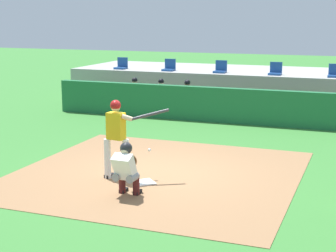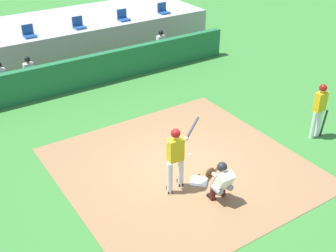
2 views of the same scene
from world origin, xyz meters
name	(u,v)px [view 1 (image 1 of 2)]	position (x,y,z in m)	size (l,w,h in m)	color
ground_plane	(157,174)	(0.00, 0.00, 0.00)	(80.00, 80.00, 0.00)	#387A33
dirt_infield	(157,173)	(0.00, 0.00, 0.01)	(6.40, 6.40, 0.01)	#936B47
home_plate	(144,182)	(0.00, -0.80, 0.02)	(0.44, 0.44, 0.02)	white
batter_at_plate	(117,134)	(-0.67, -0.69, 1.04)	(1.36, 0.69, 1.80)	silver
catcher_crouched	(127,167)	(0.00, -1.66, 0.61)	(0.49, 1.62, 1.13)	gray
dugout_wall	(228,105)	(0.00, 6.50, 0.60)	(13.00, 0.30, 1.20)	#1E6638
dugout_bench	(235,111)	(0.00, 7.50, 0.23)	(11.80, 0.44, 0.45)	olive
dugout_player_0	(133,94)	(-3.94, 7.34, 0.67)	(0.49, 0.70, 1.30)	#939399
dugout_player_1	(160,96)	(-2.85, 7.34, 0.67)	(0.49, 0.70, 1.30)	#939399
dugout_player_2	(186,97)	(-1.81, 7.34, 0.67)	(0.49, 0.70, 1.30)	#939399
stands_platform	(255,87)	(0.00, 10.90, 0.70)	(15.00, 4.40, 1.40)	#9E9E99
stadium_seat_0	(121,66)	(-5.42, 9.38, 1.53)	(0.46, 0.46, 0.48)	#1E478C
stadium_seat_1	(169,67)	(-3.25, 9.38, 1.53)	(0.46, 0.46, 0.48)	#1E478C
stadium_seat_2	(220,69)	(-1.08, 9.38, 1.53)	(0.46, 0.46, 0.48)	#1E478C
stadium_seat_3	(275,71)	(1.08, 9.38, 1.53)	(0.46, 0.46, 0.48)	#1E478C
stadium_seat_4	(335,73)	(3.25, 9.38, 1.53)	(0.46, 0.46, 0.48)	#1E478C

